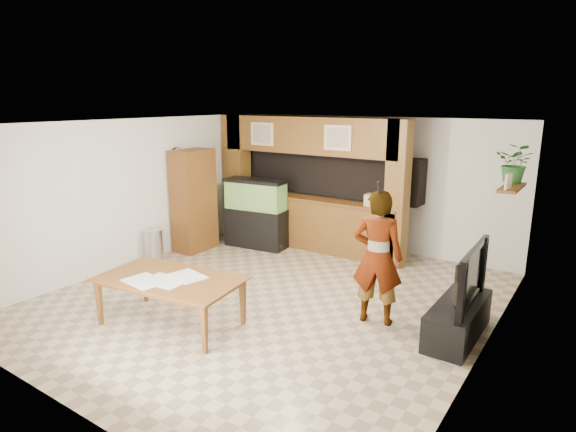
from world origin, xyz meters
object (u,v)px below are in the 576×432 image
Objects in this scene: television at (462,275)px; dining_table at (169,302)px; person at (377,257)px; aquarium at (256,214)px; pantry_cabinet at (194,201)px.

dining_table is (-3.23, -1.83, -0.50)m from television.
person reaches higher than dining_table.
person is at bearing -34.45° from aquarium.
pantry_cabinet is at bearing -26.52° from person.
person is 0.97× the size of dining_table.
aquarium reaches higher than television.
dining_table is (2.12, -2.60, -0.66)m from pantry_cabinet.
person is 2.80m from dining_table.
aquarium is 1.07× the size of television.
dining_table is (1.23, -3.42, -0.35)m from aquarium.
pantry_cabinet reaches higher than television.
television is 3.75m from dining_table.
pantry_cabinet is at bearing 121.12° from dining_table.
television is at bearing -8.20° from pantry_cabinet.
person is (3.41, -1.77, 0.23)m from aquarium.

